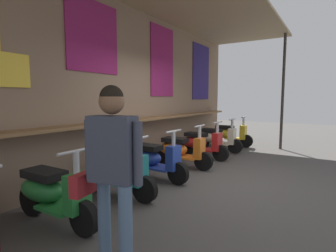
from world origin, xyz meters
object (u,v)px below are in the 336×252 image
scooter_green (51,192)px  scooter_orange (180,150)px  scooter_teal (114,171)px  scooter_red (200,143)px  shopper_with_handbag (111,160)px  scooter_yellow (228,134)px  scooter_blue (152,159)px  scooter_cream (216,138)px

scooter_green → scooter_orange: 3.14m
scooter_teal → scooter_red: 3.09m
scooter_green → scooter_orange: (3.14, 0.00, 0.00)m
shopper_with_handbag → scooter_orange: bearing=-171.1°
scooter_teal → scooter_yellow: size_ratio=1.00×
scooter_green → scooter_teal: same height
scooter_orange → scooter_teal: bearing=-90.9°
scooter_red → scooter_yellow: size_ratio=1.00×
scooter_green → scooter_blue: bearing=88.9°
scooter_orange → scooter_cream: (2.08, 0.00, 0.00)m
scooter_green → scooter_cream: (5.22, 0.00, 0.00)m
shopper_with_handbag → scooter_red: bearing=-175.6°
scooter_orange → shopper_with_handbag: bearing=-70.5°
scooter_teal → scooter_blue: (1.02, 0.00, 0.00)m
scooter_green → scooter_blue: 2.11m
scooter_teal → shopper_with_handbag: 1.91m
scooter_orange → shopper_with_handbag: size_ratio=0.85×
scooter_green → scooter_teal: 1.08m
scooter_green → scooter_blue: (2.11, -0.00, 0.00)m
scooter_blue → scooter_yellow: (4.17, 0.00, 0.00)m
scooter_cream → scooter_orange: bearing=-90.8°
scooter_blue → scooter_cream: same height
scooter_blue → scooter_green: bearing=-87.2°
scooter_orange → scooter_red: 1.04m
scooter_teal → scooter_green: bearing=-92.8°
scooter_blue → scooter_teal: bearing=-87.2°
scooter_blue → scooter_cream: size_ratio=1.00×
scooter_green → scooter_teal: size_ratio=1.00×
scooter_red → scooter_cream: same height
scooter_green → scooter_yellow: bearing=88.9°
shopper_with_handbag → scooter_green: bearing=-111.8°
scooter_orange → shopper_with_handbag: (-3.36, -1.25, 0.60)m
scooter_red → scooter_cream: size_ratio=1.00×
scooter_blue → scooter_yellow: same height
scooter_blue → scooter_cream: bearing=92.8°
scooter_teal → scooter_cream: 4.13m
scooter_red → shopper_with_handbag: bearing=-69.7°
scooter_teal → scooter_cream: bearing=87.2°
scooter_cream → scooter_yellow: (1.06, -0.00, 0.00)m
scooter_teal → scooter_orange: same height
scooter_teal → scooter_cream: (4.13, 0.00, 0.00)m
scooter_yellow → scooter_cream: bearing=-91.7°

